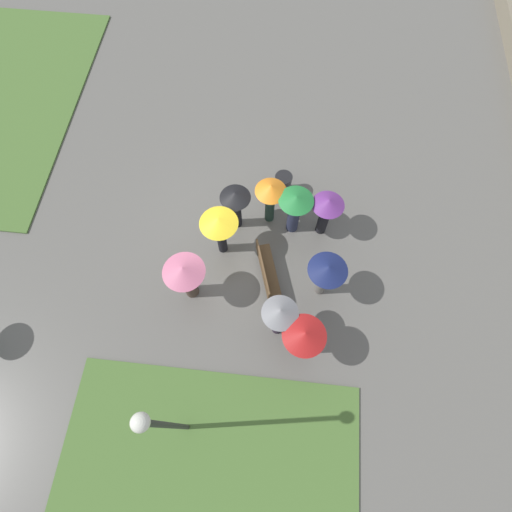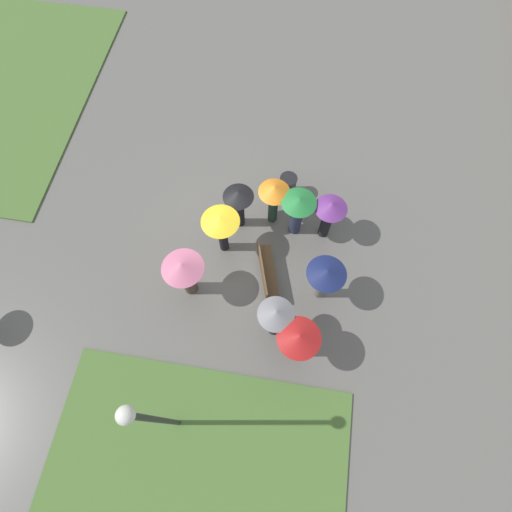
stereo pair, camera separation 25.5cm
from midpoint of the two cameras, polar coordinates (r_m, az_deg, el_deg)
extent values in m
plane|color=#66635E|center=(12.81, -2.66, 3.04)|extent=(90.00, 90.00, 0.00)
cube|color=brown|center=(11.82, 2.37, -2.26)|extent=(1.79, 0.93, 0.05)
cube|color=brown|center=(11.57, 1.54, -1.93)|extent=(1.68, 0.58, 0.45)
cube|color=#232326|center=(11.78, 2.94, -6.13)|extent=(0.19, 0.38, 0.40)
cube|color=#232326|center=(12.33, 1.75, 0.66)|extent=(0.19, 0.38, 0.40)
cylinder|color=#2D2D30|center=(9.33, -12.76, -21.90)|extent=(0.12, 0.12, 4.54)
sphere|color=white|center=(6.97, -17.09, -20.94)|extent=(0.32, 0.32, 0.32)
cylinder|color=#4C4C51|center=(13.30, 5.12, 9.91)|extent=(0.52, 0.52, 0.82)
cylinder|color=black|center=(12.95, 5.28, 10.96)|extent=(0.56, 0.56, 0.03)
cylinder|color=#47382D|center=(11.72, -8.93, -3.73)|extent=(0.46, 0.46, 1.06)
sphere|color=brown|center=(11.13, -9.39, -2.59)|extent=(0.20, 0.20, 0.20)
cylinder|color=#4C4C4F|center=(10.88, -9.61, -2.06)|extent=(0.02, 0.02, 0.35)
cone|color=pink|center=(10.60, -9.87, -1.43)|extent=(1.16, 1.16, 0.27)
cylinder|color=#282D47|center=(12.50, 6.26, 4.96)|extent=(0.52, 0.52, 1.06)
sphere|color=#997051|center=(11.95, 6.56, 6.44)|extent=(0.22, 0.22, 0.22)
cylinder|color=#4C4C4F|center=(11.71, 6.71, 7.14)|extent=(0.02, 0.02, 0.35)
cone|color=#237A38|center=(11.48, 6.85, 7.84)|extent=(1.03, 1.03, 0.19)
cylinder|color=black|center=(12.14, -4.09, 2.39)|extent=(0.38, 0.38, 1.10)
sphere|color=brown|center=(11.55, -4.30, 3.84)|extent=(0.21, 0.21, 0.21)
cylinder|color=#4C4C4F|center=(11.31, -4.40, 4.51)|extent=(0.02, 0.02, 0.35)
cone|color=gold|center=(11.04, -4.51, 5.28)|extent=(1.10, 1.10, 0.27)
cylinder|color=black|center=(12.60, 10.42, 4.29)|extent=(0.42, 0.42, 0.97)
sphere|color=tan|center=(12.10, 10.88, 5.61)|extent=(0.20, 0.20, 0.20)
cylinder|color=#4C4C4F|center=(11.86, 11.11, 6.27)|extent=(0.02, 0.02, 0.35)
cone|color=#703389|center=(11.61, 11.38, 7.02)|extent=(0.96, 0.96, 0.26)
cylinder|color=#2D2333|center=(11.20, 3.27, -9.86)|extent=(0.41, 0.41, 1.11)
sphere|color=brown|center=(10.56, 3.46, -8.98)|extent=(0.22, 0.22, 0.22)
cylinder|color=#4C4C4F|center=(10.29, 3.54, -8.57)|extent=(0.02, 0.02, 0.35)
cone|color=gray|center=(9.99, 3.64, -8.10)|extent=(0.95, 0.95, 0.27)
cylinder|color=#1E3328|center=(12.65, 3.00, 6.49)|extent=(0.42, 0.42, 1.02)
sphere|color=tan|center=(12.13, 3.14, 7.96)|extent=(0.21, 0.21, 0.21)
cylinder|color=#4C4C4F|center=(11.89, 3.20, 8.67)|extent=(0.02, 0.02, 0.35)
cone|color=orange|center=(11.63, 3.28, 9.50)|extent=(0.94, 0.94, 0.27)
cylinder|color=slate|center=(11.71, 9.82, -4.46)|extent=(0.40, 0.40, 1.04)
sphere|color=#997051|center=(11.13, 10.32, -3.38)|extent=(0.21, 0.21, 0.21)
cylinder|color=#4C4C4F|center=(10.87, 10.56, -2.86)|extent=(0.02, 0.02, 0.35)
cone|color=navy|center=(10.62, 10.82, -2.30)|extent=(1.08, 1.08, 0.22)
cylinder|color=#2D2333|center=(11.12, 6.26, -12.80)|extent=(0.42, 0.42, 1.08)
sphere|color=brown|center=(10.50, 6.62, -12.11)|extent=(0.20, 0.20, 0.20)
cylinder|color=#4C4C4F|center=(10.23, 6.78, -11.79)|extent=(0.02, 0.02, 0.35)
cone|color=red|center=(9.93, 6.98, -11.41)|extent=(1.12, 1.12, 0.27)
cylinder|color=black|center=(12.58, -1.77, 5.89)|extent=(0.43, 0.43, 0.99)
sphere|color=beige|center=(12.06, -1.85, 7.31)|extent=(0.21, 0.21, 0.21)
cylinder|color=#4C4C4F|center=(11.83, -1.89, 8.01)|extent=(0.02, 0.02, 0.35)
cone|color=black|center=(11.57, -1.93, 8.81)|extent=(0.91, 0.91, 0.25)
camera|label=1|loc=(0.13, -89.36, 1.44)|focal=28.00mm
camera|label=2|loc=(0.13, 90.64, -1.44)|focal=28.00mm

